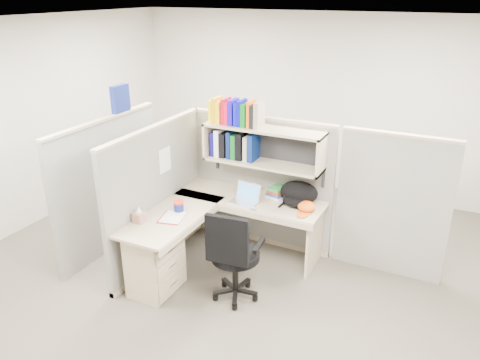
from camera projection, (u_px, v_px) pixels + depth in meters
The scene contains 14 objects.
ground at pixel (228, 276), 5.26m from camera, with size 6.00×6.00×0.00m, color #3B372E.
room_shell at pixel (226, 138), 4.64m from camera, with size 6.00×6.00×6.00m.
cubicle at pixel (217, 182), 5.44m from camera, with size 3.79×1.84×1.95m.
desk at pixel (182, 245), 5.02m from camera, with size 1.74×1.75×0.73m.
laptop at pixel (244, 194), 5.29m from camera, with size 0.30×0.30×0.22m, color silver, non-canonical shape.
backpack at pixel (297, 194), 5.25m from camera, with size 0.43×0.33×0.26m, color black, non-canonical shape.
orange_cap at pixel (307, 207), 5.12m from camera, with size 0.20×0.23×0.11m, color #D15112, non-canonical shape.
snack_canister at pixel (179, 206), 5.12m from camera, with size 0.12×0.12×0.11m.
tissue_box at pixel (139, 214), 4.87m from camera, with size 0.11×0.11×0.17m, color #A8765F, non-canonical shape.
mouse at pixel (253, 208), 5.17m from camera, with size 0.09×0.06×0.03m, color #7B90AF.
paper_cup at pixel (253, 188), 5.60m from camera, with size 0.07×0.07×0.11m, color white.
book_stack at pixel (278, 191), 5.48m from camera, with size 0.18×0.25×0.12m, color gray, non-canonical shape.
loose_paper at pixel (173, 217), 5.00m from camera, with size 0.22×0.30×0.00m, color white, non-canonical shape.
task_chair at pixel (234, 269), 4.72m from camera, with size 0.57×0.52×1.04m.
Camera 1 is at (2.09, -3.93, 3.00)m, focal length 35.00 mm.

